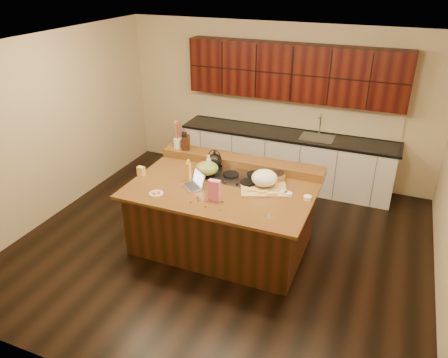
% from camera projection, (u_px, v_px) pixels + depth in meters
% --- Properties ---
extents(room, '(5.52, 5.02, 2.72)m').
position_uv_depth(room, '(223.00, 156.00, 5.53)').
color(room, black).
rests_on(room, ground).
extents(island, '(2.40, 1.60, 0.92)m').
position_uv_depth(island, '(223.00, 216.00, 5.93)').
color(island, black).
rests_on(island, ground).
extents(back_ledge, '(2.40, 0.30, 0.12)m').
position_uv_depth(back_ledge, '(241.00, 162.00, 6.28)').
color(back_ledge, black).
rests_on(back_ledge, island).
extents(cooktop, '(0.92, 0.52, 0.05)m').
position_uv_depth(cooktop, '(231.00, 176.00, 5.97)').
color(cooktop, gray).
rests_on(cooktop, island).
extents(back_counter, '(3.70, 0.66, 2.40)m').
position_uv_depth(back_counter, '(289.00, 130.00, 7.44)').
color(back_counter, silver).
rests_on(back_counter, ground).
extents(kettle, '(0.27, 0.27, 0.19)m').
position_uv_depth(kettle, '(215.00, 160.00, 6.12)').
color(kettle, black).
rests_on(kettle, cooktop).
extents(green_bowl, '(0.36, 0.36, 0.17)m').
position_uv_depth(green_bowl, '(207.00, 168.00, 5.91)').
color(green_bowl, olive).
rests_on(green_bowl, cooktop).
extents(laptop, '(0.38, 0.37, 0.21)m').
position_uv_depth(laptop, '(195.00, 183.00, 5.69)').
color(laptop, '#B7B7BC').
rests_on(laptop, island).
extents(oil_bottle, '(0.07, 0.07, 0.27)m').
position_uv_depth(oil_bottle, '(189.00, 173.00, 5.78)').
color(oil_bottle, orange).
rests_on(oil_bottle, island).
extents(vinegar_bottle, '(0.07, 0.07, 0.25)m').
position_uv_depth(vinegar_bottle, '(209.00, 167.00, 5.95)').
color(vinegar_bottle, silver).
rests_on(vinegar_bottle, island).
extents(wooden_tray, '(0.70, 0.60, 0.24)m').
position_uv_depth(wooden_tray, '(264.00, 181.00, 5.64)').
color(wooden_tray, tan).
rests_on(wooden_tray, island).
extents(ramekin_a, '(0.12, 0.12, 0.04)m').
position_uv_depth(ramekin_a, '(284.00, 193.00, 5.51)').
color(ramekin_a, white).
rests_on(ramekin_a, island).
extents(ramekin_b, '(0.11, 0.11, 0.04)m').
position_uv_depth(ramekin_b, '(288.00, 194.00, 5.48)').
color(ramekin_b, white).
rests_on(ramekin_b, island).
extents(ramekin_c, '(0.12, 0.12, 0.04)m').
position_uv_depth(ramekin_c, '(308.00, 198.00, 5.40)').
color(ramekin_c, white).
rests_on(ramekin_c, island).
extents(strainer_bowl, '(0.24, 0.24, 0.09)m').
position_uv_depth(strainer_bowl, '(276.00, 177.00, 5.86)').
color(strainer_bowl, '#996B3F').
rests_on(strainer_bowl, island).
extents(kitchen_timer, '(0.10, 0.10, 0.07)m').
position_uv_depth(kitchen_timer, '(269.00, 213.00, 5.04)').
color(kitchen_timer, silver).
rests_on(kitchen_timer, island).
extents(pink_bag, '(0.15, 0.08, 0.27)m').
position_uv_depth(pink_bag, '(214.00, 191.00, 5.32)').
color(pink_bag, pink).
rests_on(pink_bag, island).
extents(candy_plate, '(0.21, 0.21, 0.01)m').
position_uv_depth(candy_plate, '(156.00, 193.00, 5.53)').
color(candy_plate, white).
rests_on(candy_plate, island).
extents(package_box, '(0.10, 0.08, 0.14)m').
position_uv_depth(package_box, '(141.00, 171.00, 5.97)').
color(package_box, '#F4C356').
rests_on(package_box, island).
extents(utensil_crock, '(0.15, 0.15, 0.14)m').
position_uv_depth(utensil_crock, '(178.00, 143.00, 6.57)').
color(utensil_crock, white).
rests_on(utensil_crock, back_ledge).
extents(knife_block, '(0.15, 0.19, 0.20)m').
position_uv_depth(knife_block, '(186.00, 142.00, 6.51)').
color(knife_block, black).
rests_on(knife_block, back_ledge).
extents(gumdrop_0, '(0.02, 0.02, 0.02)m').
position_uv_depth(gumdrop_0, '(197.00, 198.00, 5.43)').
color(gumdrop_0, red).
rests_on(gumdrop_0, island).
extents(gumdrop_1, '(0.02, 0.02, 0.02)m').
position_uv_depth(gumdrop_1, '(220.00, 210.00, 5.16)').
color(gumdrop_1, '#198C26').
rests_on(gumdrop_1, island).
extents(gumdrop_2, '(0.02, 0.02, 0.02)m').
position_uv_depth(gumdrop_2, '(204.00, 201.00, 5.35)').
color(gumdrop_2, red).
rests_on(gumdrop_2, island).
extents(gumdrop_3, '(0.02, 0.02, 0.02)m').
position_uv_depth(gumdrop_3, '(218.00, 201.00, 5.36)').
color(gumdrop_3, '#198C26').
rests_on(gumdrop_3, island).
extents(gumdrop_4, '(0.02, 0.02, 0.02)m').
position_uv_depth(gumdrop_4, '(213.00, 199.00, 5.40)').
color(gumdrop_4, red).
rests_on(gumdrop_4, island).
extents(gumdrop_5, '(0.02, 0.02, 0.02)m').
position_uv_depth(gumdrop_5, '(214.00, 201.00, 5.36)').
color(gumdrop_5, '#198C26').
rests_on(gumdrop_5, island).
extents(gumdrop_6, '(0.02, 0.02, 0.02)m').
position_uv_depth(gumdrop_6, '(191.00, 202.00, 5.32)').
color(gumdrop_6, red).
rests_on(gumdrop_6, island).
extents(gumdrop_7, '(0.02, 0.02, 0.02)m').
position_uv_depth(gumdrop_7, '(198.00, 200.00, 5.37)').
color(gumdrop_7, '#198C26').
rests_on(gumdrop_7, island).
extents(gumdrop_8, '(0.02, 0.02, 0.02)m').
position_uv_depth(gumdrop_8, '(206.00, 206.00, 5.23)').
color(gumdrop_8, red).
rests_on(gumdrop_8, island).
extents(gumdrop_9, '(0.02, 0.02, 0.02)m').
position_uv_depth(gumdrop_9, '(223.00, 201.00, 5.34)').
color(gumdrop_9, '#198C26').
rests_on(gumdrop_9, island).
extents(gumdrop_10, '(0.02, 0.02, 0.02)m').
position_uv_depth(gumdrop_10, '(215.00, 200.00, 5.37)').
color(gumdrop_10, red).
rests_on(gumdrop_10, island).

